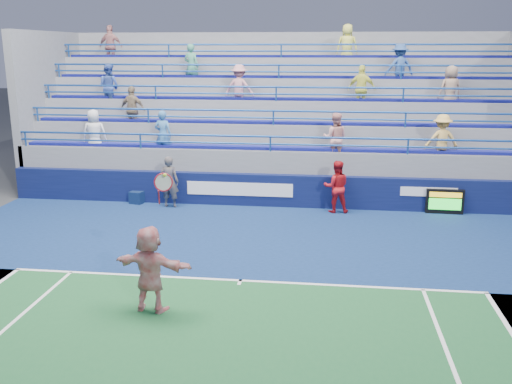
# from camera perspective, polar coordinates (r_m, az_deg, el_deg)

# --- Properties ---
(ground) EXTENTS (120.00, 120.00, 0.00)m
(ground) POSITION_cam_1_polar(r_m,az_deg,el_deg) (13.30, -1.57, -8.92)
(ground) COLOR #333538
(sponsor_wall) EXTENTS (18.00, 0.32, 1.10)m
(sponsor_wall) POSITION_cam_1_polar(r_m,az_deg,el_deg) (19.25, 1.37, 0.17)
(sponsor_wall) COLOR #0A113A
(sponsor_wall) RESTS_ON ground
(bleacher_stand) EXTENTS (18.00, 5.60, 6.13)m
(bleacher_stand) POSITION_cam_1_polar(r_m,az_deg,el_deg) (22.73, 2.35, 4.90)
(bleacher_stand) COLOR slate
(bleacher_stand) RESTS_ON ground
(serve_speed_board) EXTENTS (1.19, 0.17, 0.82)m
(serve_speed_board) POSITION_cam_1_polar(r_m,az_deg,el_deg) (19.34, 18.36, -0.93)
(serve_speed_board) COLOR black
(serve_speed_board) RESTS_ON ground
(judge_chair) EXTENTS (0.51, 0.52, 0.77)m
(judge_chair) POSITION_cam_1_polar(r_m,az_deg,el_deg) (20.09, -11.78, -0.43)
(judge_chair) COLOR #0D1D40
(judge_chair) RESTS_ON ground
(tennis_player) EXTENTS (1.74, 0.82, 2.90)m
(tennis_player) POSITION_cam_1_polar(r_m,az_deg,el_deg) (11.76, -10.55, -7.56)
(tennis_player) COLOR white
(tennis_player) RESTS_ON ground
(line_judge) EXTENTS (0.66, 0.45, 1.75)m
(line_judge) POSITION_cam_1_polar(r_m,az_deg,el_deg) (19.27, -8.66, 1.01)
(line_judge) COLOR #131736
(line_judge) RESTS_ON ground
(ball_girl) EXTENTS (0.89, 0.72, 1.71)m
(ball_girl) POSITION_cam_1_polar(r_m,az_deg,el_deg) (18.62, 8.04, 0.52)
(ball_girl) COLOR #B2141B
(ball_girl) RESTS_ON ground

